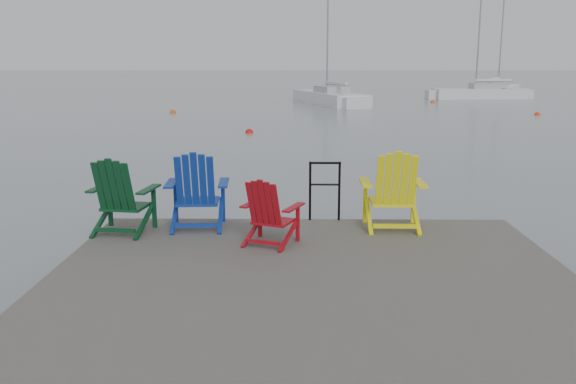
{
  "coord_description": "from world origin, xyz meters",
  "views": [
    {
      "loc": [
        -0.18,
        -6.54,
        2.86
      ],
      "look_at": [
        -0.31,
        2.84,
        0.85
      ],
      "focal_mm": 38.0,
      "sensor_mm": 36.0,
      "label": 1
    }
  ],
  "objects_px": {
    "chair_yellow": "(393,190)",
    "chair_green": "(121,195)",
    "handrail": "(325,185)",
    "buoy_a": "(249,133)",
    "sailboat_far": "(480,94)",
    "sailboat_near": "(329,99)",
    "sailboat_mid": "(497,91)",
    "buoy_b": "(173,113)",
    "buoy_d": "(433,103)",
    "chair_red": "(269,212)",
    "chair_blue": "(197,190)",
    "buoy_c": "(537,115)"
  },
  "relations": [
    {
      "from": "chair_blue",
      "to": "buoy_b",
      "type": "relative_size",
      "value": 3.09
    },
    {
      "from": "handrail",
      "to": "buoy_a",
      "type": "height_order",
      "value": "handrail"
    },
    {
      "from": "chair_blue",
      "to": "chair_red",
      "type": "height_order",
      "value": "chair_blue"
    },
    {
      "from": "chair_red",
      "to": "buoy_d",
      "type": "xyz_separation_m",
      "value": [
        10.06,
        36.2,
        -0.95
      ]
    },
    {
      "from": "sailboat_far",
      "to": "buoy_c",
      "type": "height_order",
      "value": "sailboat_far"
    },
    {
      "from": "buoy_b",
      "to": "chair_red",
      "type": "bearing_deg",
      "value": -76.08
    },
    {
      "from": "sailboat_near",
      "to": "sailboat_mid",
      "type": "bearing_deg",
      "value": 18.29
    },
    {
      "from": "chair_red",
      "to": "buoy_c",
      "type": "bearing_deg",
      "value": 84.93
    },
    {
      "from": "handrail",
      "to": "buoy_b",
      "type": "bearing_deg",
      "value": 106.19
    },
    {
      "from": "chair_green",
      "to": "buoy_d",
      "type": "distance_m",
      "value": 37.71
    },
    {
      "from": "sailboat_far",
      "to": "buoy_b",
      "type": "distance_m",
      "value": 25.36
    },
    {
      "from": "sailboat_mid",
      "to": "buoy_c",
      "type": "xyz_separation_m",
      "value": [
        -4.08,
        -19.75,
        -0.35
      ]
    },
    {
      "from": "chair_green",
      "to": "chair_red",
      "type": "xyz_separation_m",
      "value": [
        2.09,
        -0.52,
        -0.09
      ]
    },
    {
      "from": "chair_yellow",
      "to": "chair_green",
      "type": "bearing_deg",
      "value": -175.34
    },
    {
      "from": "sailboat_mid",
      "to": "sailboat_far",
      "type": "distance_m",
      "value": 5.9
    },
    {
      "from": "chair_red",
      "to": "sailboat_near",
      "type": "relative_size",
      "value": 0.07
    },
    {
      "from": "handrail",
      "to": "chair_green",
      "type": "bearing_deg",
      "value": -165.08
    },
    {
      "from": "chair_red",
      "to": "chair_yellow",
      "type": "relative_size",
      "value": 0.78
    },
    {
      "from": "chair_red",
      "to": "handrail",
      "type": "bearing_deg",
      "value": 81.31
    },
    {
      "from": "sailboat_mid",
      "to": "sailboat_near",
      "type": "bearing_deg",
      "value": -118.46
    },
    {
      "from": "handrail",
      "to": "buoy_c",
      "type": "height_order",
      "value": "handrail"
    },
    {
      "from": "handrail",
      "to": "sailboat_near",
      "type": "relative_size",
      "value": 0.07
    },
    {
      "from": "buoy_a",
      "to": "buoy_b",
      "type": "bearing_deg",
      "value": 117.41
    },
    {
      "from": "sailboat_mid",
      "to": "chair_green",
      "type": "bearing_deg",
      "value": -88.0
    },
    {
      "from": "buoy_a",
      "to": "buoy_c",
      "type": "relative_size",
      "value": 1.05
    },
    {
      "from": "sailboat_mid",
      "to": "buoy_b",
      "type": "distance_m",
      "value": 30.71
    },
    {
      "from": "buoy_a",
      "to": "buoy_d",
      "type": "relative_size",
      "value": 0.95
    },
    {
      "from": "buoy_a",
      "to": "buoy_d",
      "type": "xyz_separation_m",
      "value": [
        11.66,
        18.98,
        0.0
      ]
    },
    {
      "from": "chair_blue",
      "to": "buoy_c",
      "type": "height_order",
      "value": "chair_blue"
    },
    {
      "from": "buoy_b",
      "to": "sailboat_mid",
      "type": "bearing_deg",
      "value": 37.54
    },
    {
      "from": "chair_green",
      "to": "buoy_c",
      "type": "bearing_deg",
      "value": 66.39
    },
    {
      "from": "chair_blue",
      "to": "buoy_d",
      "type": "xyz_separation_m",
      "value": [
        11.13,
        35.41,
        -1.07
      ]
    },
    {
      "from": "chair_red",
      "to": "sailboat_near",
      "type": "bearing_deg",
      "value": 108.18
    },
    {
      "from": "sailboat_far",
      "to": "chair_blue",
      "type": "bearing_deg",
      "value": 152.91
    },
    {
      "from": "chair_green",
      "to": "sailboat_far",
      "type": "height_order",
      "value": "sailboat_far"
    },
    {
      "from": "handrail",
      "to": "chair_blue",
      "type": "bearing_deg",
      "value": -164.98
    },
    {
      "from": "chair_yellow",
      "to": "buoy_d",
      "type": "relative_size",
      "value": 3.23
    },
    {
      "from": "chair_yellow",
      "to": "buoy_c",
      "type": "relative_size",
      "value": 3.57
    },
    {
      "from": "buoy_a",
      "to": "sailboat_far",
      "type": "bearing_deg",
      "value": 55.2
    },
    {
      "from": "sailboat_far",
      "to": "buoy_d",
      "type": "distance_m",
      "value": 6.45
    },
    {
      "from": "chair_green",
      "to": "chair_red",
      "type": "relative_size",
      "value": 1.21
    },
    {
      "from": "sailboat_mid",
      "to": "sailboat_far",
      "type": "xyz_separation_m",
      "value": [
        -2.94,
        -5.12,
        0.0
      ]
    },
    {
      "from": "chair_yellow",
      "to": "buoy_a",
      "type": "bearing_deg",
      "value": 102.17
    },
    {
      "from": "buoy_c",
      "to": "sailboat_mid",
      "type": "bearing_deg",
      "value": 78.34
    },
    {
      "from": "sailboat_near",
      "to": "buoy_d",
      "type": "bearing_deg",
      "value": -7.52
    },
    {
      "from": "handrail",
      "to": "buoy_a",
      "type": "distance_m",
      "value": 16.14
    },
    {
      "from": "sailboat_near",
      "to": "handrail",
      "type": "bearing_deg",
      "value": -110.8
    },
    {
      "from": "sailboat_far",
      "to": "handrail",
      "type": "bearing_deg",
      "value": 155.02
    },
    {
      "from": "chair_red",
      "to": "sailboat_mid",
      "type": "distance_m",
      "value": 49.07
    },
    {
      "from": "sailboat_near",
      "to": "sailboat_far",
      "type": "height_order",
      "value": "sailboat_near"
    }
  ]
}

